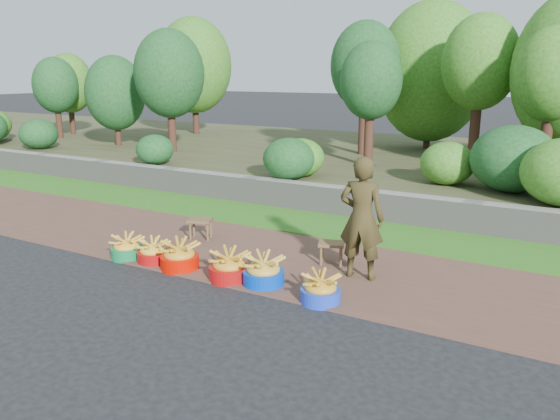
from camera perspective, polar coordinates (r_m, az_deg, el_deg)
The scene contains 15 objects.
ground_plane at distance 7.10m, azimuth -5.53°, elevation -8.10°, with size 120.00×120.00×0.00m, color black.
dirt_shoulder at distance 8.08m, azimuth -0.41°, elevation -5.14°, with size 80.00×2.50×0.02m, color brown.
grass_verge at distance 9.77m, azimuth 5.49°, elevation -1.67°, with size 80.00×1.50×0.04m, color #33761E.
retaining_wall at distance 10.47m, azimuth 7.44°, elevation 0.78°, with size 80.00×0.35×0.55m, color gray.
earth_bank at distance 15.04m, azimuth 14.62°, elevation 4.45°, with size 80.00×10.00×0.50m, color #444629.
vegetation at distance 13.41m, azimuth 20.91°, elevation 13.17°, with size 30.51×8.30×4.75m.
basin_a at distance 8.40m, azimuth -15.71°, elevation -3.84°, with size 0.47×0.47×0.35m.
basin_b at distance 8.12m, azimuth -13.11°, elevation -4.32°, with size 0.46×0.46×0.35m.
basin_c at distance 7.79m, azimuth -10.46°, elevation -4.80°, with size 0.54×0.54×0.40m.
basin_d at distance 7.29m, azimuth -5.34°, elevation -5.96°, with size 0.54×0.54×0.40m.
basin_e at distance 7.09m, azimuth -1.74°, elevation -6.48°, with size 0.54×0.54×0.40m.
basin_f at distance 6.60m, azimuth 4.25°, elevation -8.31°, with size 0.49×0.49×0.36m.
stool_left at distance 9.03m, azimuth -8.33°, elevation -1.34°, with size 0.46×0.41×0.34m.
stool_right at distance 7.81m, azimuth 5.39°, elevation -3.84°, with size 0.44×0.39×0.32m.
vendor_woman at distance 7.19m, azimuth 8.53°, elevation -0.85°, with size 0.60×0.39×1.63m, color black.
Camera 1 is at (3.83, -5.34, 2.69)m, focal length 35.00 mm.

